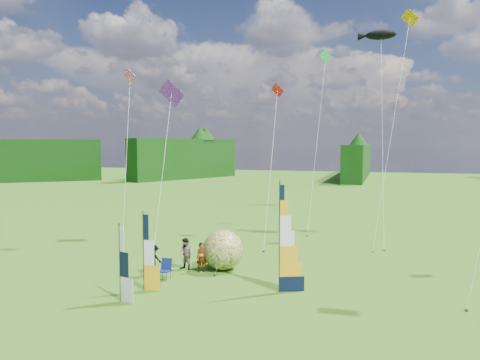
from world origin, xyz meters
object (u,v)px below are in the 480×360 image
(bol_inflatable, at_px, (223,250))
(camp_chair, at_px, (164,270))
(spectator_b, at_px, (186,254))
(spectator_c, at_px, (153,260))
(spectator_a, at_px, (202,257))
(feather_banner_main, at_px, (279,239))
(spectator_d, at_px, (218,252))
(kite_whale, at_px, (382,117))
(side_banner_far, at_px, (120,264))
(side_banner_left, at_px, (143,253))

(bol_inflatable, distance_m, camp_chair, 3.79)
(spectator_b, distance_m, spectator_c, 2.06)
(spectator_a, relative_size, spectator_c, 0.99)
(feather_banner_main, height_order, spectator_c, feather_banner_main)
(spectator_d, distance_m, kite_whale, 18.23)
(bol_inflatable, height_order, kite_whale, kite_whale)
(side_banner_far, distance_m, kite_whale, 24.91)
(side_banner_left, relative_size, side_banner_far, 1.09)
(bol_inflatable, relative_size, spectator_c, 1.36)
(spectator_c, height_order, camp_chair, spectator_c)
(side_banner_left, height_order, spectator_d, side_banner_left)
(feather_banner_main, relative_size, side_banner_left, 1.39)
(side_banner_left, height_order, spectator_b, side_banner_left)
(bol_inflatable, bearing_deg, spectator_b, -160.93)
(side_banner_far, distance_m, spectator_b, 6.04)
(spectator_b, bearing_deg, spectator_d, 73.55)
(side_banner_left, height_order, kite_whale, kite_whale)
(side_banner_left, bearing_deg, camp_chair, 80.43)
(spectator_d, xyz_separation_m, kite_whale, (9.33, 13.01, 8.73))
(spectator_a, bearing_deg, spectator_d, 51.71)
(side_banner_far, xyz_separation_m, kite_whale, (11.32, 20.81, 7.71))
(bol_inflatable, bearing_deg, side_banner_left, -116.76)
(bol_inflatable, height_order, spectator_b, bol_inflatable)
(side_banner_far, xyz_separation_m, camp_chair, (0.41, 3.71, -1.19))
(spectator_c, xyz_separation_m, spectator_d, (2.55, 3.50, -0.11))
(bol_inflatable, height_order, camp_chair, bol_inflatable)
(spectator_b, xyz_separation_m, spectator_d, (1.31, 1.85, -0.17))
(spectator_a, bearing_deg, spectator_c, -177.51)
(spectator_b, xyz_separation_m, camp_chair, (-0.27, -2.24, -0.35))
(spectator_b, distance_m, kite_whale, 20.18)
(camp_chair, height_order, kite_whale, kite_whale)
(spectator_a, height_order, spectator_b, spectator_b)
(feather_banner_main, bearing_deg, spectator_d, 116.05)
(feather_banner_main, xyz_separation_m, side_banner_left, (-6.53, -1.81, -0.75))
(side_banner_left, distance_m, spectator_c, 2.87)
(spectator_c, bearing_deg, spectator_a, -37.07)
(spectator_c, relative_size, spectator_d, 1.14)
(camp_chair, bearing_deg, side_banner_left, -93.50)
(bol_inflatable, relative_size, spectator_d, 1.55)
(spectator_a, xyz_separation_m, camp_chair, (-1.32, -2.10, -0.28))
(feather_banner_main, height_order, kite_whale, kite_whale)
(spectator_a, bearing_deg, bol_inflatable, 9.65)
(spectator_b, relative_size, camp_chair, 1.61)
(spectator_b, bearing_deg, spectator_c, -108.25)
(side_banner_far, relative_size, spectator_d, 2.34)
(spectator_c, xyz_separation_m, kite_whale, (11.88, 16.50, 8.62))
(feather_banner_main, distance_m, camp_chair, 6.71)
(spectator_a, height_order, spectator_d, spectator_a)
(side_banner_left, relative_size, kite_whale, 0.20)
(spectator_c, distance_m, kite_whale, 22.09)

